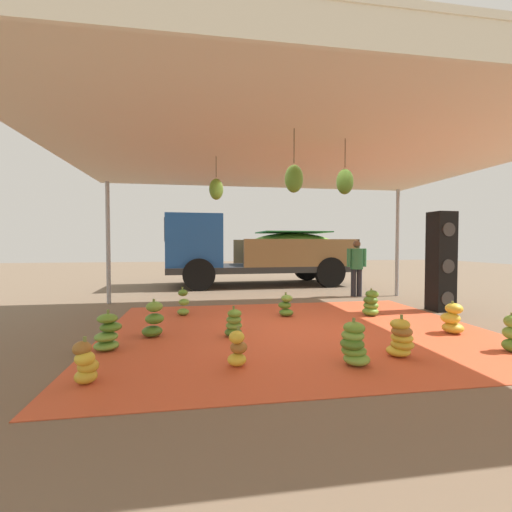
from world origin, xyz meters
The scene contains 18 objects.
ground_plane centered at (0.00, 3.00, 0.00)m, with size 40.00×40.00×0.00m, color brown.
tarp_orange centered at (0.00, 0.00, 0.01)m, with size 6.27×5.07×0.01m, color #D1512D.
tent_canopy centered at (-0.01, -0.09, 2.91)m, with size 8.00×7.00×3.00m.
banana_bunch_0 centered at (2.51, -1.58, 0.23)m, with size 0.33×0.33×0.52m.
banana_bunch_1 centered at (-2.77, -1.81, 0.22)m, with size 0.31×0.33×0.49m.
banana_bunch_2 centered at (-1.18, -1.55, 0.21)m, with size 0.29×0.31×0.47m.
banana_bunch_3 centered at (0.20, -1.72, 0.25)m, with size 0.47×0.42×0.56m.
banana_bunch_4 centered at (-1.94, 1.52, 0.25)m, with size 0.33×0.33×0.58m.
banana_bunch_5 centered at (0.08, 1.13, 0.20)m, with size 0.36×0.38×0.47m.
banana_bunch_6 centered at (-1.09, -0.22, 0.21)m, with size 0.34×0.34×0.48m.
banana_bunch_7 centered at (-2.85, -0.65, 0.24)m, with size 0.45×0.43×0.55m.
banana_bunch_8 centered at (2.40, -0.60, 0.23)m, with size 0.43×0.42×0.52m.
banana_bunch_9 centered at (0.92, -1.54, 0.24)m, with size 0.39×0.39×0.54m.
banana_bunch_10 centered at (1.78, 0.90, 0.25)m, with size 0.44×0.44×0.54m.
banana_bunch_11 centered at (-2.32, -0.03, 0.26)m, with size 0.36×0.35×0.58m.
cargo_truck_main centered at (0.24, 6.45, 1.22)m, with size 6.42×2.77×2.40m.
worker_0 centered at (2.64, 3.38, 0.90)m, with size 0.56×0.35×1.54m.
speaker_stack centered at (3.54, 1.18, 1.07)m, with size 0.47×0.47×2.14m.
Camera 1 is at (-1.61, -5.57, 1.45)m, focal length 24.38 mm.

